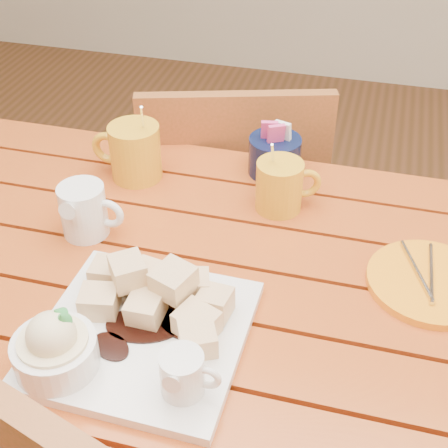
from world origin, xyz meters
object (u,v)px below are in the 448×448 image
(dessert_plate, at_px, (126,329))
(chair_far, at_px, (232,216))
(table, at_px, (199,334))
(coffee_mug_left, at_px, (134,151))
(coffee_mug_right, at_px, (281,185))
(orange_saucer, at_px, (431,283))

(dessert_plate, xyz_separation_m, chair_far, (-0.03, 0.68, -0.30))
(table, relative_size, chair_far, 1.40)
(table, height_order, coffee_mug_left, coffee_mug_left)
(table, height_order, coffee_mug_right, coffee_mug_right)
(coffee_mug_left, xyz_separation_m, orange_saucer, (0.54, -0.17, -0.05))
(orange_saucer, height_order, chair_far, chair_far)
(coffee_mug_right, bearing_deg, chair_far, 94.16)
(coffee_mug_left, xyz_separation_m, chair_far, (0.12, 0.28, -0.33))
(table, relative_size, coffee_mug_right, 8.86)
(coffee_mug_left, distance_m, coffee_mug_right, 0.28)
(table, distance_m, coffee_mug_left, 0.36)
(table, xyz_separation_m, orange_saucer, (0.34, 0.09, 0.11))
(coffee_mug_left, relative_size, orange_saucer, 0.83)
(dessert_plate, bearing_deg, coffee_mug_left, 109.93)
(coffee_mug_right, relative_size, chair_far, 0.16)
(table, bearing_deg, coffee_mug_left, 127.66)
(coffee_mug_right, xyz_separation_m, orange_saucer, (0.26, -0.14, -0.04))
(coffee_mug_right, bearing_deg, dessert_plate, -134.17)
(coffee_mug_right, distance_m, orange_saucer, 0.30)
(table, xyz_separation_m, dessert_plate, (-0.06, -0.14, 0.14))
(coffee_mug_right, height_order, chair_far, coffee_mug_right)
(coffee_mug_left, bearing_deg, dessert_plate, -69.21)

